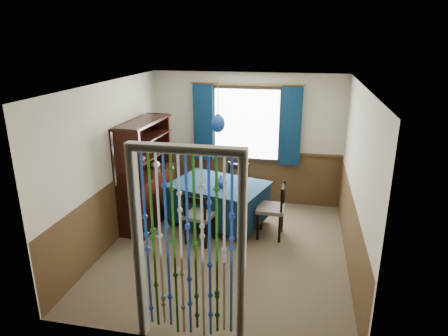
% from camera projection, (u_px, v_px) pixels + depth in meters
% --- Properties ---
extents(floor, '(4.00, 4.00, 0.00)m').
position_uv_depth(floor, '(226.00, 249.00, 6.14)').
color(floor, brown).
rests_on(floor, ground).
extents(ceiling, '(4.00, 4.00, 0.00)m').
position_uv_depth(ceiling, '(226.00, 85.00, 5.35)').
color(ceiling, silver).
rests_on(ceiling, ground).
extents(wall_back, '(3.60, 0.00, 3.60)m').
position_uv_depth(wall_back, '(247.00, 139.00, 7.60)').
color(wall_back, beige).
rests_on(wall_back, ground).
extents(wall_front, '(3.60, 0.00, 3.60)m').
position_uv_depth(wall_front, '(186.00, 239.00, 3.89)').
color(wall_front, beige).
rests_on(wall_front, ground).
extents(wall_left, '(0.00, 4.00, 4.00)m').
position_uv_depth(wall_left, '(111.00, 165.00, 6.09)').
color(wall_left, beige).
rests_on(wall_left, ground).
extents(wall_right, '(0.00, 4.00, 4.00)m').
position_uv_depth(wall_right, '(356.00, 182.00, 5.40)').
color(wall_right, beige).
rests_on(wall_right, ground).
extents(wainscot_back, '(3.60, 0.00, 3.60)m').
position_uv_depth(wainscot_back, '(246.00, 176.00, 7.83)').
color(wainscot_back, '#47311B').
rests_on(wainscot_back, ground).
extents(wainscot_front, '(3.60, 0.00, 3.60)m').
position_uv_depth(wainscot_front, '(189.00, 302.00, 4.14)').
color(wainscot_front, '#47311B').
rests_on(wainscot_front, ground).
extents(wainscot_left, '(0.00, 4.00, 4.00)m').
position_uv_depth(wainscot_left, '(116.00, 210.00, 6.32)').
color(wainscot_left, '#47311B').
rests_on(wainscot_left, ground).
extents(wainscot_right, '(0.00, 4.00, 4.00)m').
position_uv_depth(wainscot_right, '(350.00, 231.00, 5.64)').
color(wainscot_right, '#47311B').
rests_on(wainscot_right, ground).
extents(window, '(1.32, 0.12, 1.42)m').
position_uv_depth(window, '(247.00, 124.00, 7.46)').
color(window, black).
rests_on(window, wall_back).
extents(doorway, '(1.16, 0.12, 2.18)m').
position_uv_depth(doorway, '(188.00, 254.00, 4.00)').
color(doorway, silver).
rests_on(doorway, ground).
extents(dining_table, '(1.80, 1.48, 0.75)m').
position_uv_depth(dining_table, '(219.00, 201.00, 6.84)').
color(dining_table, '#0B233B').
rests_on(dining_table, floor).
extents(chair_near, '(0.49, 0.48, 0.85)m').
position_uv_depth(chair_near, '(199.00, 216.00, 6.21)').
color(chair_near, black).
rests_on(chair_near, floor).
extents(chair_far, '(0.49, 0.48, 0.90)m').
position_uv_depth(chair_far, '(236.00, 187.00, 7.36)').
color(chair_far, black).
rests_on(chair_far, floor).
extents(chair_left, '(0.53, 0.54, 0.82)m').
position_uv_depth(chair_left, '(172.00, 191.00, 7.28)').
color(chair_left, black).
rests_on(chair_left, floor).
extents(chair_right, '(0.44, 0.46, 0.91)m').
position_uv_depth(chair_right, '(273.00, 209.00, 6.41)').
color(chair_right, black).
rests_on(chair_right, floor).
extents(sideboard, '(0.56, 1.41, 1.80)m').
position_uv_depth(sideboard, '(147.00, 188.00, 6.89)').
color(sideboard, black).
rests_on(sideboard, floor).
extents(pendant_lamp, '(0.23, 0.23, 0.86)m').
position_uv_depth(pendant_lamp, '(218.00, 123.00, 6.41)').
color(pendant_lamp, olive).
rests_on(pendant_lamp, ceiling).
extents(vase_table, '(0.22, 0.22, 0.18)m').
position_uv_depth(vase_table, '(221.00, 181.00, 6.60)').
color(vase_table, navy).
rests_on(vase_table, dining_table).
extents(bowl_shelf, '(0.27, 0.27, 0.05)m').
position_uv_depth(bowl_shelf, '(140.00, 159.00, 6.36)').
color(bowl_shelf, beige).
rests_on(bowl_shelf, sideboard).
extents(vase_sideboard, '(0.18, 0.18, 0.19)m').
position_uv_depth(vase_sideboard, '(155.00, 163.00, 7.05)').
color(vase_sideboard, beige).
rests_on(vase_sideboard, sideboard).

